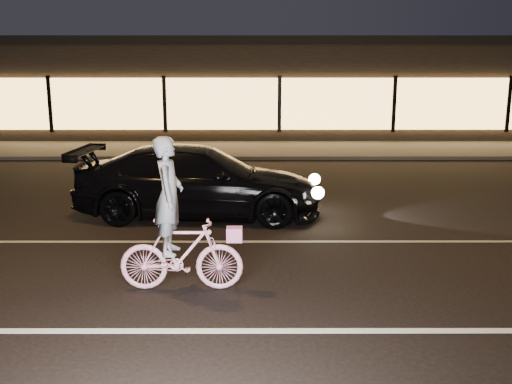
{
  "coord_description": "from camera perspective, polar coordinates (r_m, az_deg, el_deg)",
  "views": [
    {
      "loc": [
        -0.95,
        -7.71,
        3.06
      ],
      "look_at": [
        -0.94,
        0.6,
        1.22
      ],
      "focal_mm": 40.0,
      "sensor_mm": 36.0,
      "label": 1
    }
  ],
  "objects": [
    {
      "name": "lane_stripe_near",
      "position": [
        6.99,
        7.99,
        -13.58
      ],
      "size": [
        60.0,
        0.12,
        0.01
      ],
      "primitive_type": "cube",
      "color": "silver",
      "rests_on": "ground"
    },
    {
      "name": "storefront",
      "position": [
        26.71,
        1.99,
        10.53
      ],
      "size": [
        25.4,
        8.42,
        4.2
      ],
      "color": "black",
      "rests_on": "ground"
    },
    {
      "name": "ground",
      "position": [
        8.35,
        6.56,
        -9.1
      ],
      "size": [
        90.0,
        90.0,
        0.0
      ],
      "primitive_type": "plane",
      "color": "black",
      "rests_on": "ground"
    },
    {
      "name": "cyclist",
      "position": [
        7.91,
        -7.81,
        -4.48
      ],
      "size": [
        1.71,
        0.59,
        2.16
      ],
      "rotation": [
        0.0,
        0.0,
        1.57
      ],
      "color": "#F44986",
      "rests_on": "ground"
    },
    {
      "name": "sedan",
      "position": [
        11.81,
        -5.75,
        1.06
      ],
      "size": [
        5.15,
        2.32,
        1.46
      ],
      "rotation": [
        0.0,
        0.0,
        1.52
      ],
      "color": "black",
      "rests_on": "ground"
    },
    {
      "name": "lane_stripe_far",
      "position": [
        10.22,
        5.29,
        -4.95
      ],
      "size": [
        60.0,
        0.1,
        0.01
      ],
      "primitive_type": "cube",
      "color": "gray",
      "rests_on": "ground"
    },
    {
      "name": "sidewalk",
      "position": [
        20.95,
        2.53,
        4.25
      ],
      "size": [
        30.0,
        4.0,
        0.12
      ],
      "primitive_type": "cube",
      "color": "#383533",
      "rests_on": "ground"
    }
  ]
}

